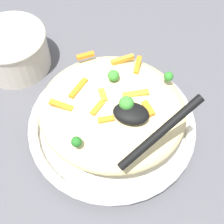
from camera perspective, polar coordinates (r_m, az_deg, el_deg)
ground_plane at (r=0.58m, az=0.00°, el=-3.60°), size 2.40×2.40×0.00m
serving_bowl at (r=0.56m, az=0.00°, el=-2.47°), size 0.31×0.31×0.04m
pasta_mound at (r=0.51m, az=0.00°, el=0.49°), size 0.25×0.24×0.07m
carrot_piece_0 at (r=0.46m, az=-0.59°, el=-1.58°), size 0.03×0.02×0.01m
carrot_piece_1 at (r=0.49m, az=4.48°, el=3.43°), size 0.04×0.03×0.01m
carrot_piece_2 at (r=0.48m, az=6.86°, el=0.64°), size 0.02×0.03×0.01m
carrot_piece_3 at (r=0.54m, az=4.88°, el=8.86°), size 0.01×0.04×0.01m
carrot_piece_4 at (r=0.50m, az=-6.38°, el=4.53°), size 0.02×0.04×0.01m
carrot_piece_5 at (r=0.55m, az=-5.05°, el=10.59°), size 0.03×0.02×0.01m
carrot_piece_6 at (r=0.54m, az=1.56°, el=9.99°), size 0.04×0.03×0.01m
carrot_piece_7 at (r=0.47m, az=-2.75°, el=0.77°), size 0.02×0.03×0.01m
carrot_piece_8 at (r=0.49m, az=-1.70°, el=3.28°), size 0.02×0.03×0.01m
carrot_piece_9 at (r=0.49m, az=-9.60°, el=1.28°), size 0.04×0.02×0.01m
broccoli_floret_0 at (r=0.50m, az=0.28°, el=6.88°), size 0.02×0.02×0.02m
broccoli_floret_1 at (r=0.52m, az=10.66°, el=6.61°), size 0.02×0.02×0.02m
broccoli_floret_2 at (r=0.44m, az=-6.74°, el=-5.64°), size 0.02×0.02×0.02m
broccoli_floret_3 at (r=0.46m, az=2.76°, el=1.58°), size 0.02×0.02×0.03m
serving_spoon at (r=0.44m, az=5.32°, el=-1.38°), size 0.12×0.12×0.08m
companion_bowl at (r=0.68m, az=-18.24°, el=11.33°), size 0.15×0.15×0.09m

